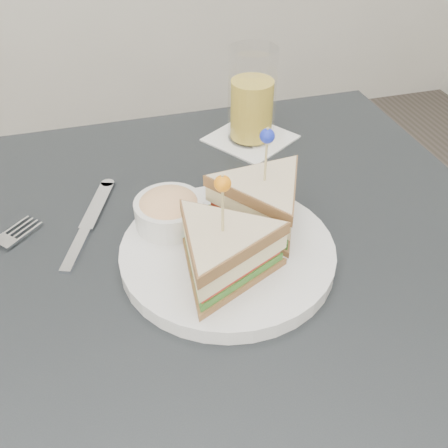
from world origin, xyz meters
TOP-DOWN VIEW (x-y plane):
  - table at (0.00, 0.00)m, footprint 0.80×0.80m
  - plate_meal at (0.02, 0.01)m, footprint 0.30×0.28m
  - cutlery_knife at (-0.15, 0.11)m, footprint 0.09×0.19m
  - drink_set at (0.13, 0.27)m, footprint 0.17×0.17m

SIDE VIEW (x-z plane):
  - table at x=0.00m, z-range 0.30..1.05m
  - cutlery_knife at x=-0.15m, z-range 0.75..0.76m
  - plate_meal at x=0.02m, z-range 0.72..0.87m
  - drink_set at x=0.13m, z-range 0.74..0.90m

